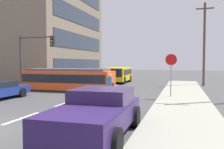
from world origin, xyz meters
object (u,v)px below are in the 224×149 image
Objects in this scene: parked_sedan_furthest at (91,76)px; stop_sign at (171,66)px; pedestrian_crossing at (110,84)px; streetcar_tram at (68,79)px; city_bus at (118,74)px; parked_sedan_far at (61,80)px; traffic_light_mast at (34,52)px; utility_pole_mid at (204,43)px; pickup_truck_parked at (98,113)px.

stop_sign is at bearing -49.74° from parked_sedan_furthest.
stop_sign is (4.01, 0.95, 1.25)m from pedestrian_crossing.
streetcar_tram is 1.53× the size of city_bus.
pedestrian_crossing is (4.75, -3.03, -0.05)m from streetcar_tram.
parked_sedan_furthest is at bearing 157.15° from city_bus.
traffic_light_mast reaches higher than parked_sedan_far.
pedestrian_crossing is at bearing -32.55° from streetcar_tram.
parked_sedan_far is at bearing 97.95° from traffic_light_mast.
parked_sedan_furthest is 16.89m from stop_sign.
stop_sign reaches higher than pedestrian_crossing.
pedestrian_crossing is 0.39× the size of parked_sedan_furthest.
streetcar_tram is 9.23m from city_bus.
parked_sedan_furthest is at bearing 101.11° from streetcar_tram.
traffic_light_mast is 16.94m from utility_pole_mid.
city_bus reaches higher than parked_sedan_furthest.
pedestrian_crossing is 4.31m from stop_sign.
city_bus is 4.52m from parked_sedan_furthest.
parked_sedan_far is at bearing 122.37° from pickup_truck_parked.
stop_sign is 0.62× the size of traffic_light_mast.
streetcar_tram is 9.09m from stop_sign.
stop_sign is at bearing 78.01° from pickup_truck_parked.
utility_pole_mid is (13.60, 10.02, 1.20)m from traffic_light_mast.
stop_sign reaches higher than pickup_truck_parked.
utility_pole_mid is (9.61, -0.96, 3.46)m from city_bus.
traffic_light_mast is at bearing -143.62° from utility_pole_mid.
streetcar_tram is at bearing 45.37° from traffic_light_mast.
traffic_light_mast is (-1.95, -1.97, 2.31)m from streetcar_tram.
pickup_truck_parked is 12.97m from traffic_light_mast.
utility_pole_mid is at bearing 58.07° from pedestrian_crossing.
parked_sedan_furthest is 0.50× the size of utility_pole_mid.
parked_sedan_furthest is at bearing 112.16° from pickup_truck_parked.
city_bus is 20.75m from pickup_truck_parked.
pedestrian_crossing is at bearing 104.30° from pickup_truck_parked.
parked_sedan_furthest is (-2.11, 10.75, -0.37)m from streetcar_tram.
pedestrian_crossing is 8.42m from pickup_truck_parked.
parked_sedan_far is 0.99× the size of parked_sedan_furthest.
city_bus is 11.90m from traffic_light_mast.
pedestrian_crossing is at bearing -166.74° from stop_sign.
parked_sedan_furthest is (-4.15, 1.75, -0.42)m from city_bus.
parked_sedan_far is at bearing -164.19° from utility_pole_mid.
pedestrian_crossing is 15.40m from parked_sedan_furthest.
parked_sedan_furthest is at bearing 90.73° from traffic_light_mast.
pedestrian_crossing is 0.36× the size of traffic_light_mast.
parked_sedan_furthest is at bearing 116.46° from pedestrian_crossing.
stop_sign is 0.33× the size of utility_pole_mid.
utility_pole_mid is (13.76, -2.70, 3.88)m from parked_sedan_furthest.
city_bus is 6.98m from parked_sedan_far.
city_bus is at bearing 174.32° from utility_pole_mid.
parked_sedan_far is (-7.53, 6.99, -0.32)m from pedestrian_crossing.
streetcar_tram is 14.59m from utility_pole_mid.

